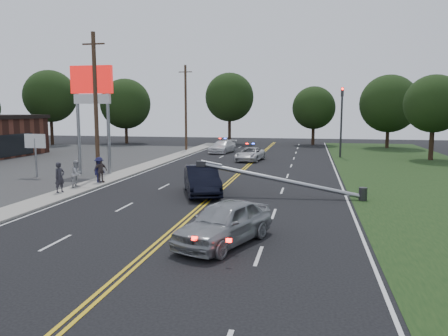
% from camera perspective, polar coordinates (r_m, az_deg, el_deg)
% --- Properties ---
extents(ground, '(120.00, 120.00, 0.00)m').
position_cam_1_polar(ground, '(17.37, -7.00, -8.46)').
color(ground, black).
rests_on(ground, ground).
extents(sidewalk, '(1.80, 70.00, 0.12)m').
position_cam_1_polar(sidewalk, '(29.62, -16.46, -1.92)').
color(sidewalk, gray).
rests_on(sidewalk, ground).
extents(centerline_yellow, '(0.36, 80.00, 0.00)m').
position_cam_1_polar(centerline_yellow, '(26.81, -0.32, -2.69)').
color(centerline_yellow, gold).
rests_on(centerline_yellow, ground).
extents(pylon_sign, '(3.20, 0.35, 8.00)m').
position_cam_1_polar(pylon_sign, '(33.79, -16.85, 9.30)').
color(pylon_sign, gray).
rests_on(pylon_sign, ground).
extents(small_sign, '(1.60, 0.14, 3.10)m').
position_cam_1_polar(small_sign, '(33.96, -23.43, 2.80)').
color(small_sign, gray).
rests_on(small_sign, ground).
extents(traffic_signal, '(0.28, 0.41, 7.05)m').
position_cam_1_polar(traffic_signal, '(45.95, 15.10, 6.58)').
color(traffic_signal, '#2D2D30').
rests_on(traffic_signal, ground).
extents(fallen_streetlight, '(9.36, 0.44, 1.91)m').
position_cam_1_polar(fallen_streetlight, '(24.18, 8.49, -1.71)').
color(fallen_streetlight, '#2D2D30').
rests_on(fallen_streetlight, ground).
extents(utility_pole_mid, '(1.60, 0.28, 10.00)m').
position_cam_1_polar(utility_pole_mid, '(31.39, -16.40, 7.81)').
color(utility_pole_mid, '#382619').
rests_on(utility_pole_mid, ground).
extents(utility_pole_far, '(1.60, 0.28, 10.00)m').
position_cam_1_polar(utility_pole_far, '(51.91, -5.02, 7.86)').
color(utility_pole_far, '#382619').
rests_on(utility_pole_far, ground).
extents(tree_4, '(7.13, 7.13, 10.27)m').
position_cam_1_polar(tree_4, '(65.40, -21.77, 8.69)').
color(tree_4, black).
rests_on(tree_4, ground).
extents(tree_5, '(7.18, 7.18, 9.29)m').
position_cam_1_polar(tree_5, '(65.02, -12.74, 8.17)').
color(tree_5, black).
rests_on(tree_5, ground).
extents(tree_6, '(6.86, 6.86, 10.05)m').
position_cam_1_polar(tree_6, '(62.54, 0.73, 9.22)').
color(tree_6, black).
rests_on(tree_6, ground).
extents(tree_7, '(5.87, 5.87, 8.06)m').
position_cam_1_polar(tree_7, '(61.78, 11.65, 7.70)').
color(tree_7, black).
rests_on(tree_7, ground).
extents(tree_8, '(7.26, 7.26, 9.24)m').
position_cam_1_polar(tree_8, '(59.36, 20.74, 7.86)').
color(tree_8, black).
rests_on(tree_8, ground).
extents(tree_9, '(5.52, 5.52, 8.16)m').
position_cam_1_polar(tree_9, '(46.54, 25.73, 7.56)').
color(tree_9, black).
rests_on(tree_9, ground).
extents(crashed_sedan, '(3.34, 5.26, 1.64)m').
position_cam_1_polar(crashed_sedan, '(24.85, -2.91, -1.62)').
color(crashed_sedan, black).
rests_on(crashed_sedan, ground).
extents(waiting_sedan, '(3.42, 4.95, 1.56)m').
position_cam_1_polar(waiting_sedan, '(15.76, 0.07, -7.13)').
color(waiting_sedan, gray).
rests_on(waiting_sedan, ground).
extents(emergency_a, '(2.66, 4.76, 1.26)m').
position_cam_1_polar(emergency_a, '(41.58, 3.43, 1.81)').
color(emergency_a, silver).
rests_on(emergency_a, ground).
extents(emergency_b, '(2.82, 5.13, 1.41)m').
position_cam_1_polar(emergency_b, '(49.28, -0.19, 2.81)').
color(emergency_b, silver).
rests_on(emergency_b, ground).
extents(bystander_a, '(0.61, 0.74, 1.74)m').
position_cam_1_polar(bystander_a, '(26.51, -20.68, -1.15)').
color(bystander_a, '#28272E').
rests_on(bystander_a, sidewalk).
extents(bystander_b, '(0.63, 0.81, 1.64)m').
position_cam_1_polar(bystander_b, '(28.10, -18.68, -0.69)').
color(bystander_b, '#A9A9AD').
rests_on(bystander_b, sidewalk).
extents(bystander_c, '(0.69, 1.11, 1.65)m').
position_cam_1_polar(bystander_c, '(29.46, -15.98, -0.22)').
color(bystander_c, '#19183D').
rests_on(bystander_c, sidewalk).
extents(bystander_d, '(0.83, 0.97, 1.56)m').
position_cam_1_polar(bystander_d, '(29.40, -15.82, -0.32)').
color(bystander_d, '#554744').
rests_on(bystander_d, sidewalk).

